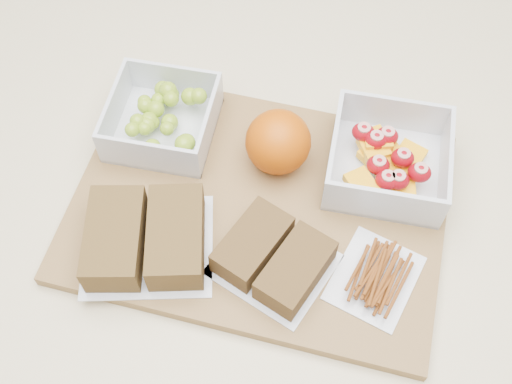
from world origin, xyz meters
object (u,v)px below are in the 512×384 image
cutting_board (259,208)px  fruit_container (387,161)px  grape_container (164,118)px  orange (278,142)px  sandwich_bag_center (274,258)px  pretzel_bag (376,274)px  sandwich_bag_left (146,238)px

cutting_board → fruit_container: 0.16m
grape_container → orange: bearing=-7.5°
orange → sandwich_bag_center: 0.14m
sandwich_bag_center → pretzel_bag: size_ratio=1.25×
fruit_container → orange: size_ratio=1.76×
fruit_container → sandwich_bag_left: size_ratio=0.81×
cutting_board → sandwich_bag_left: size_ratio=2.55×
grape_container → pretzel_bag: grape_container is taller
fruit_container → sandwich_bag_center: fruit_container is taller
cutting_board → grape_container: (-0.13, 0.08, 0.03)m
grape_container → pretzel_bag: size_ratio=1.03×
orange → grape_container: bearing=172.5°
cutting_board → sandwich_bag_left: sandwich_bag_left is taller
sandwich_bag_left → cutting_board: bearing=35.5°
orange → sandwich_bag_left: 0.18m
cutting_board → sandwich_bag_left: 0.14m
pretzel_bag → sandwich_bag_left: bearing=-177.5°
pretzel_bag → grape_container: bearing=151.4°
orange → sandwich_bag_center: size_ratio=0.51×
fruit_container → orange: bearing=-175.7°
cutting_board → orange: (0.01, 0.06, 0.05)m
orange → pretzel_bag: 0.18m
sandwich_bag_left → sandwich_bag_center: bearing=2.4°
fruit_container → sandwich_bag_center: 0.18m
cutting_board → fruit_container: size_ratio=3.15×
fruit_container → sandwich_bag_center: bearing=-126.3°
grape_container → fruit_container: bearing=-2.0°
sandwich_bag_left → pretzel_bag: sandwich_bag_left is taller
cutting_board → orange: bearing=84.0°
cutting_board → grape_container: 0.16m
fruit_container → pretzel_bag: 0.14m
orange → cutting_board: bearing=-99.2°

